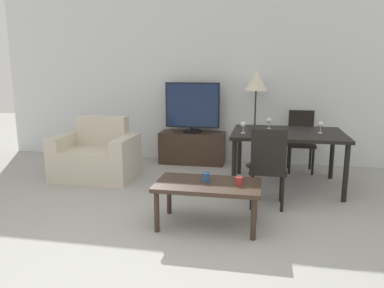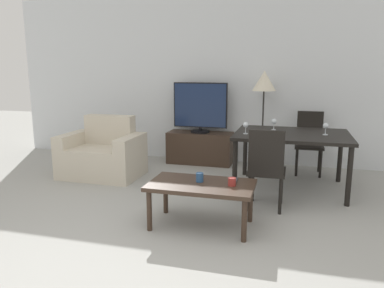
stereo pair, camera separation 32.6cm
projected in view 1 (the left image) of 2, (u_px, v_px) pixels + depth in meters
The scene contains 16 objects.
ground_plane at pixel (125, 281), 2.73m from camera, with size 18.00×18.00×0.00m, color #9E9E99.
wall_back at pixel (206, 79), 6.08m from camera, with size 7.08×0.06×2.70m.
armchair at pixel (97, 157), 5.25m from camera, with size 1.09×0.76×0.84m.
tv_stand at pixel (192, 148), 6.06m from camera, with size 1.04×0.42×0.51m.
tv at pixel (192, 108), 5.93m from camera, with size 0.87×0.30×0.79m.
coffee_table at pixel (208, 188), 3.61m from camera, with size 1.01×0.57×0.44m.
dining_table at pixel (288, 137), 4.78m from camera, with size 1.40×1.06×0.72m.
dining_chair_near at pixel (268, 165), 4.05m from camera, with size 0.40×0.40×0.90m.
dining_chair_far at pixel (301, 138), 5.58m from camera, with size 0.40×0.40×0.90m.
floor_lamp at pixel (256, 85), 5.64m from camera, with size 0.35×0.35×1.48m.
remote_primary at pixel (240, 179), 3.68m from camera, with size 0.04×0.15×0.02m.
cup_white_near at pixel (239, 181), 3.54m from camera, with size 0.07×0.07×0.08m.
cup_colored_far at pixel (206, 177), 3.64m from camera, with size 0.07×0.07×0.09m.
wine_glass_left at pixel (269, 121), 4.99m from camera, with size 0.07×0.07×0.15m.
wine_glass_center at pixel (243, 125), 4.66m from camera, with size 0.07×0.07×0.15m.
wine_glass_right at pixel (321, 125), 4.66m from camera, with size 0.07×0.07×0.15m.
Camera 1 is at (0.95, -2.33, 1.52)m, focal length 35.00 mm.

